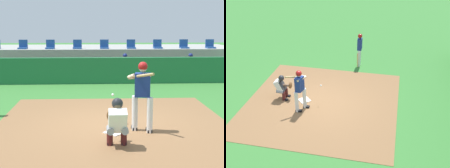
% 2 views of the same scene
% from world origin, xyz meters
% --- Properties ---
extents(ground_plane, '(80.00, 80.00, 0.00)m').
position_xyz_m(ground_plane, '(0.00, 0.00, 0.00)').
color(ground_plane, '#387A33').
extents(dirt_infield, '(6.40, 6.40, 0.01)m').
position_xyz_m(dirt_infield, '(0.00, 0.00, 0.01)').
color(dirt_infield, olive).
rests_on(dirt_infield, ground).
extents(home_plate, '(0.62, 0.62, 0.02)m').
position_xyz_m(home_plate, '(0.00, -0.80, 0.02)').
color(home_plate, white).
rests_on(home_plate, dirt_infield).
extents(batter_at_plate, '(0.63, 0.82, 1.80)m').
position_xyz_m(batter_at_plate, '(0.69, -0.71, 1.04)').
color(batter_at_plate, silver).
rests_on(batter_at_plate, ground).
extents(catcher_crouched, '(0.48, 2.10, 1.13)m').
position_xyz_m(catcher_crouched, '(-0.01, -1.77, 0.61)').
color(catcher_crouched, gray).
rests_on(catcher_crouched, ground).
extents(dugout_wall, '(13.00, 0.30, 1.20)m').
position_xyz_m(dugout_wall, '(0.00, 6.50, 0.60)').
color(dugout_wall, '#1E6638').
rests_on(dugout_wall, ground).
extents(dugout_bench, '(11.80, 0.44, 0.45)m').
position_xyz_m(dugout_bench, '(0.00, 7.50, 0.23)').
color(dugout_bench, olive).
rests_on(dugout_bench, ground).
extents(dugout_player_0, '(0.49, 0.70, 1.30)m').
position_xyz_m(dugout_player_0, '(0.96, 7.34, 0.67)').
color(dugout_player_0, '#939399').
rests_on(dugout_player_0, ground).
extents(dugout_player_1, '(0.49, 0.70, 1.30)m').
position_xyz_m(dugout_player_1, '(4.18, 7.34, 0.67)').
color(dugout_player_1, '#939399').
rests_on(dugout_player_1, ground).
extents(stands_platform, '(15.00, 4.40, 1.40)m').
position_xyz_m(stands_platform, '(0.00, 10.90, 0.70)').
color(stands_platform, '#9E9E99').
rests_on(stands_platform, ground).
extents(stadium_seat_1, '(0.46, 0.46, 0.48)m').
position_xyz_m(stadium_seat_1, '(-4.33, 9.38, 1.53)').
color(stadium_seat_1, '#1E478C').
rests_on(stadium_seat_1, stands_platform).
extents(stadium_seat_2, '(0.46, 0.46, 0.48)m').
position_xyz_m(stadium_seat_2, '(-2.89, 9.38, 1.53)').
color(stadium_seat_2, '#1E478C').
rests_on(stadium_seat_2, stands_platform).
extents(stadium_seat_3, '(0.46, 0.46, 0.48)m').
position_xyz_m(stadium_seat_3, '(-1.44, 9.38, 1.53)').
color(stadium_seat_3, '#1E478C').
rests_on(stadium_seat_3, stands_platform).
extents(stadium_seat_4, '(0.46, 0.46, 0.48)m').
position_xyz_m(stadium_seat_4, '(0.00, 9.38, 1.53)').
color(stadium_seat_4, '#1E478C').
rests_on(stadium_seat_4, stands_platform).
extents(stadium_seat_5, '(0.46, 0.46, 0.48)m').
position_xyz_m(stadium_seat_5, '(1.44, 9.38, 1.53)').
color(stadium_seat_5, '#1E478C').
rests_on(stadium_seat_5, stands_platform).
extents(stadium_seat_6, '(0.46, 0.46, 0.48)m').
position_xyz_m(stadium_seat_6, '(2.89, 9.38, 1.53)').
color(stadium_seat_6, '#1E478C').
rests_on(stadium_seat_6, stands_platform).
extents(stadium_seat_7, '(0.46, 0.46, 0.48)m').
position_xyz_m(stadium_seat_7, '(4.33, 9.38, 1.53)').
color(stadium_seat_7, '#1E478C').
rests_on(stadium_seat_7, stands_platform).
extents(stadium_seat_8, '(0.46, 0.46, 0.48)m').
position_xyz_m(stadium_seat_8, '(5.78, 9.38, 1.53)').
color(stadium_seat_8, '#1E478C').
rests_on(stadium_seat_8, stands_platform).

